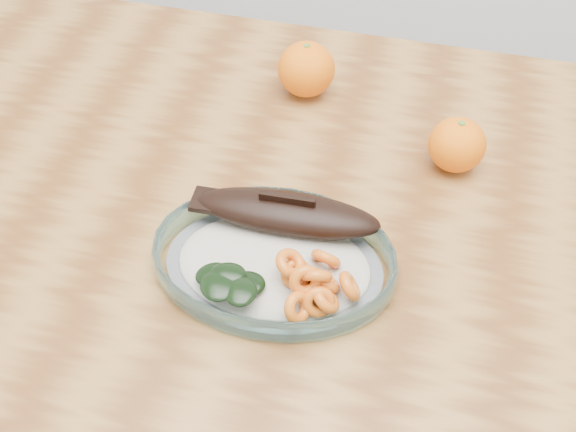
{
  "coord_description": "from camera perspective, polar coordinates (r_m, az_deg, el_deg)",
  "views": [
    {
      "loc": [
        0.1,
        -0.51,
        1.34
      ],
      "look_at": [
        -0.03,
        0.0,
        0.77
      ],
      "focal_mm": 45.0,
      "sensor_mm": 36.0,
      "label": 1
    }
  ],
  "objects": [
    {
      "name": "orange_left",
      "position": [
        0.95,
        1.46,
        11.52
      ],
      "size": [
        0.07,
        0.07,
        0.07
      ],
      "primitive_type": "sphere",
      "color": "#FF6905",
      "rests_on": "dining_table"
    },
    {
      "name": "plated_meal",
      "position": [
        0.75,
        -1.06,
        -3.27
      ],
      "size": [
        0.48,
        0.48,
        0.08
      ],
      "rotation": [
        0.0,
        0.0,
        0.05
      ],
      "color": "white",
      "rests_on": "dining_table"
    },
    {
      "name": "dining_table",
      "position": [
        0.87,
        1.84,
        -5.73
      ],
      "size": [
        1.2,
        0.8,
        0.75
      ],
      "color": "brown",
      "rests_on": "ground"
    },
    {
      "name": "orange_right",
      "position": [
        0.87,
        13.2,
        5.5
      ],
      "size": [
        0.07,
        0.07,
        0.07
      ],
      "primitive_type": "sphere",
      "color": "#FF6905",
      "rests_on": "dining_table"
    }
  ]
}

